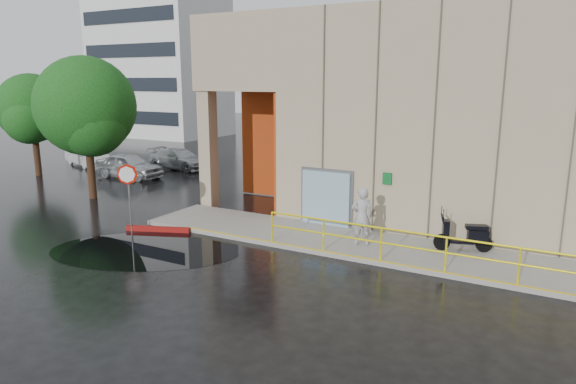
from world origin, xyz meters
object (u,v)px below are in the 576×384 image
(car_a, at_px, (129,166))
(tree_far, at_px, (31,111))
(stop_sign, at_px, (128,182))
(scooter, at_px, (465,227))
(car_b, at_px, (87,155))
(tree_near, at_px, (87,110))
(car_c, at_px, (179,159))
(red_curb, at_px, (158,229))
(person, at_px, (362,217))

(car_a, distance_m, tree_far, 6.30)
(car_a, bearing_deg, stop_sign, -136.29)
(scooter, relative_size, car_b, 0.44)
(scooter, relative_size, car_a, 0.45)
(scooter, relative_size, tree_near, 0.28)
(car_a, distance_m, car_c, 3.68)
(red_curb, height_order, car_c, car_c)
(person, bearing_deg, car_b, -47.54)
(scooter, xyz_separation_m, stop_sign, (-11.20, -3.18, 0.88))
(stop_sign, distance_m, tree_far, 14.18)
(scooter, height_order, car_c, scooter)
(red_curb, xyz_separation_m, car_a, (-8.76, 7.12, 0.61))
(stop_sign, xyz_separation_m, car_b, (-13.34, 9.27, -1.15))
(car_c, distance_m, tree_near, 9.10)
(tree_far, bearing_deg, scooter, -5.29)
(car_a, bearing_deg, scooter, -105.37)
(stop_sign, relative_size, car_a, 0.61)
(car_b, bearing_deg, tree_near, -109.63)
(scooter, relative_size, tree_far, 0.32)
(stop_sign, height_order, tree_near, tree_near)
(car_b, height_order, tree_near, tree_near)
(car_b, bearing_deg, car_c, -53.27)
(tree_near, bearing_deg, person, -3.37)
(scooter, distance_m, tree_near, 16.96)
(car_c, bearing_deg, scooter, -109.25)
(scooter, height_order, tree_far, tree_far)
(person, distance_m, car_b, 22.62)
(tree_far, bearing_deg, stop_sign, -22.68)
(car_a, xyz_separation_m, tree_far, (-5.10, -2.15, 3.02))
(scooter, distance_m, car_c, 20.21)
(stop_sign, xyz_separation_m, red_curb, (0.89, 0.45, -1.74))
(car_a, height_order, car_c, car_a)
(red_curb, bearing_deg, person, 13.69)
(car_b, xyz_separation_m, tree_far, (0.38, -3.85, 3.03))
(car_a, xyz_separation_m, tree_near, (2.41, -4.55, 3.41))
(stop_sign, relative_size, red_curb, 1.04)
(person, bearing_deg, tree_near, -32.73)
(car_c, bearing_deg, tree_far, 140.00)
(stop_sign, distance_m, car_a, 10.98)
(scooter, bearing_deg, person, 177.92)
(stop_sign, relative_size, car_c, 0.58)
(stop_sign, relative_size, tree_far, 0.43)
(stop_sign, bearing_deg, tree_near, 142.58)
(red_curb, relative_size, car_c, 0.56)
(stop_sign, height_order, car_b, stop_sign)
(person, xyz_separation_m, car_c, (-15.48, 9.00, -0.48))
(red_curb, height_order, car_b, car_b)
(scooter, height_order, car_b, scooter)
(tree_far, bearing_deg, car_b, 95.58)
(red_curb, xyz_separation_m, car_c, (-8.23, 10.76, 0.54))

